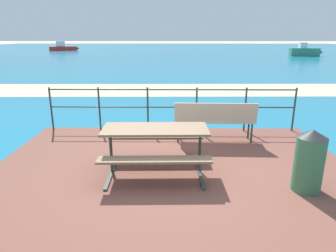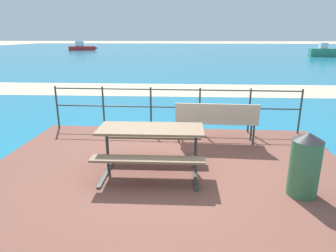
{
  "view_description": "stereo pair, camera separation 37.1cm",
  "coord_description": "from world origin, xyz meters",
  "px_view_note": "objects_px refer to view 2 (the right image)",
  "views": [
    {
      "loc": [
        -0.01,
        -4.64,
        2.32
      ],
      "look_at": [
        -0.08,
        1.25,
        0.52
      ],
      "focal_mm": 31.94,
      "sensor_mm": 36.0,
      "label": 1
    },
    {
      "loc": [
        0.36,
        -4.62,
        2.32
      ],
      "look_at": [
        -0.08,
        1.25,
        0.52
      ],
      "focal_mm": 31.94,
      "sensor_mm": 36.0,
      "label": 2
    }
  ],
  "objects_px": {
    "boat_mid": "(82,47)",
    "boat_far": "(326,52)",
    "park_bench": "(216,118)",
    "trash_bin": "(305,164)",
    "picnic_table": "(151,138)"
  },
  "relations": [
    {
      "from": "trash_bin",
      "to": "boat_mid",
      "type": "xyz_separation_m",
      "value": [
        -19.04,
        43.73,
        -0.06
      ]
    },
    {
      "from": "trash_bin",
      "to": "boat_mid",
      "type": "distance_m",
      "value": 47.69
    },
    {
      "from": "picnic_table",
      "to": "boat_mid",
      "type": "relative_size",
      "value": 0.39
    },
    {
      "from": "picnic_table",
      "to": "boat_far",
      "type": "height_order",
      "value": "boat_far"
    },
    {
      "from": "trash_bin",
      "to": "boat_far",
      "type": "distance_m",
      "value": 34.19
    },
    {
      "from": "boat_mid",
      "to": "boat_far",
      "type": "height_order",
      "value": "boat_far"
    },
    {
      "from": "park_bench",
      "to": "boat_mid",
      "type": "distance_m",
      "value": 45.29
    },
    {
      "from": "trash_bin",
      "to": "boat_mid",
      "type": "height_order",
      "value": "boat_mid"
    },
    {
      "from": "boat_mid",
      "to": "boat_far",
      "type": "distance_m",
      "value": 34.58
    },
    {
      "from": "boat_mid",
      "to": "boat_far",
      "type": "xyz_separation_m",
      "value": [
        32.35,
        -12.23,
        0.06
      ]
    },
    {
      "from": "park_bench",
      "to": "trash_bin",
      "type": "distance_m",
      "value": 2.41
    },
    {
      "from": "park_bench",
      "to": "boat_far",
      "type": "bearing_deg",
      "value": -114.84
    },
    {
      "from": "park_bench",
      "to": "trash_bin",
      "type": "height_order",
      "value": "trash_bin"
    },
    {
      "from": "park_bench",
      "to": "trash_bin",
      "type": "bearing_deg",
      "value": 118.6
    },
    {
      "from": "picnic_table",
      "to": "boat_far",
      "type": "xyz_separation_m",
      "value": [
        15.62,
        30.89,
        -0.12
      ]
    }
  ]
}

